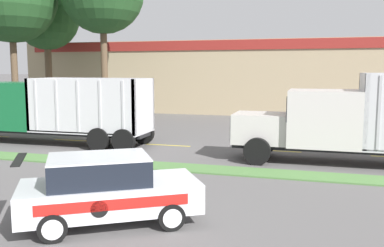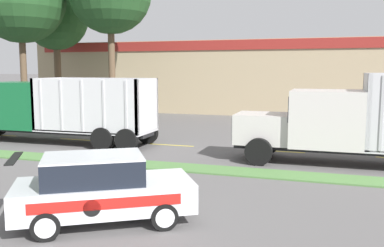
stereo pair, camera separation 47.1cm
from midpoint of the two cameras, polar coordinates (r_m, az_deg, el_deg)
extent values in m
cube|color=#517F42|center=(16.27, 3.66, -6.27)|extent=(120.00, 1.34, 0.06)
cube|color=yellow|center=(24.14, -16.02, -2.17)|extent=(2.40, 0.14, 0.01)
cube|color=yellow|center=(21.76, -3.88, -2.90)|extent=(2.40, 0.14, 0.01)
cube|color=yellow|center=(20.57, 10.42, -3.60)|extent=(2.40, 0.14, 0.01)
cube|color=silver|center=(18.41, 8.49, -0.58)|extent=(2.26, 2.01, 1.24)
cube|color=#B7B7BC|center=(18.60, 4.94, -0.45)|extent=(0.06, 1.71, 1.06)
cube|color=silver|center=(18.19, 16.45, 0.73)|extent=(2.81, 2.45, 2.26)
cube|color=black|center=(18.20, 12.01, 2.12)|extent=(0.04, 2.08, 1.02)
cylinder|color=silver|center=(17.41, 21.50, 2.68)|extent=(0.14, 0.14, 1.47)
cube|color=silver|center=(18.22, 21.16, 1.74)|extent=(0.16, 2.45, 2.90)
cube|color=#B2B2B7|center=(17.04, 22.96, 1.31)|extent=(0.10, 0.04, 2.75)
cylinder|color=black|center=(17.37, 7.90, -3.72)|extent=(1.09, 0.30, 1.09)
cylinder|color=black|center=(19.72, 8.92, -2.43)|extent=(1.09, 0.30, 1.09)
cube|color=black|center=(23.66, -19.54, -0.93)|extent=(11.27, 1.35, 0.18)
cube|color=#146033|center=(24.60, -23.03, 2.25)|extent=(3.19, 2.45, 2.42)
cylinder|color=silver|center=(22.88, -21.08, 3.85)|extent=(0.14, 0.14, 1.46)
cube|color=silver|center=(22.16, -13.82, -0.85)|extent=(5.82, 2.45, 0.12)
cube|color=silver|center=(23.56, -19.89, 2.58)|extent=(0.16, 2.45, 2.60)
cube|color=silver|center=(20.75, -7.14, 2.38)|extent=(0.16, 2.45, 2.60)
cube|color=silver|center=(21.04, -15.48, 2.24)|extent=(5.82, 0.16, 2.60)
cube|color=silver|center=(23.02, -12.49, 2.73)|extent=(5.82, 0.16, 2.60)
cube|color=#BCBCC1|center=(22.27, -20.72, 2.29)|extent=(0.10, 0.04, 2.47)
cube|color=#BCBCC1|center=(21.59, -18.25, 2.26)|extent=(0.10, 0.04, 2.47)
cube|color=#BCBCC1|center=(20.96, -15.63, 2.21)|extent=(0.10, 0.04, 2.47)
cube|color=#BCBCC1|center=(20.37, -12.84, 2.16)|extent=(0.10, 0.04, 2.47)
cube|color=#BCBCC1|center=(19.83, -9.90, 2.10)|extent=(0.10, 0.04, 2.47)
cylinder|color=black|center=(20.07, -9.80, -2.27)|extent=(1.10, 0.30, 1.10)
cylinder|color=black|center=(22.23, -7.08, -1.30)|extent=(1.10, 0.30, 1.10)
cylinder|color=black|center=(20.66, -13.00, -2.08)|extent=(1.10, 0.30, 1.10)
cylinder|color=black|center=(22.76, -10.04, -1.16)|extent=(1.10, 0.30, 1.10)
cube|color=silver|center=(11.02, -12.05, -9.45)|extent=(4.70, 3.91, 0.72)
cube|color=black|center=(10.84, -13.53, -6.08)|extent=(2.91, 2.68, 0.63)
cube|color=silver|center=(10.77, -13.58, -4.35)|extent=(2.91, 2.68, 0.04)
cube|color=black|center=(10.85, -23.23, -4.43)|extent=(0.97, 1.39, 0.03)
cube|color=red|center=(10.08, -11.71, -10.59)|extent=(2.96, 1.85, 0.25)
cylinder|color=black|center=(10.09, -13.58, -11.06)|extent=(0.34, 0.22, 0.40)
cylinder|color=black|center=(10.44, -4.08, -12.35)|extent=(0.66, 0.52, 0.66)
cylinder|color=silver|center=(10.34, -3.96, -12.54)|extent=(0.40, 0.25, 0.46)
cylinder|color=black|center=(12.13, -5.83, -9.54)|extent=(0.66, 0.52, 0.66)
cylinder|color=silver|center=(12.23, -5.91, -9.40)|extent=(0.40, 0.25, 0.46)
cylinder|color=black|center=(10.28, -19.38, -13.06)|extent=(0.66, 0.52, 0.66)
cylinder|color=silver|center=(10.18, -19.42, -13.26)|extent=(0.40, 0.25, 0.46)
cylinder|color=black|center=(12.00, -18.83, -10.09)|extent=(0.66, 0.52, 0.66)
cylinder|color=silver|center=(12.10, -18.80, -9.95)|extent=(0.40, 0.25, 0.46)
cube|color=tan|center=(41.68, 4.59, 6.25)|extent=(36.39, 12.00, 6.27)
cube|color=maroon|center=(35.83, 2.65, 10.41)|extent=(34.57, 0.10, 0.80)
cylinder|color=brown|center=(39.20, -18.88, 6.15)|extent=(0.58, 0.58, 6.72)
sphere|color=#234C23|center=(39.45, -19.17, 13.23)|extent=(5.49, 5.49, 5.49)
cylinder|color=brown|center=(35.26, -22.94, 6.39)|extent=(0.49, 0.49, 7.32)
cylinder|color=brown|center=(33.25, -12.01, 7.23)|extent=(0.50, 0.50, 7.84)
camera|label=1|loc=(0.24, -90.87, -0.11)|focal=40.00mm
camera|label=2|loc=(0.24, 89.13, 0.11)|focal=40.00mm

